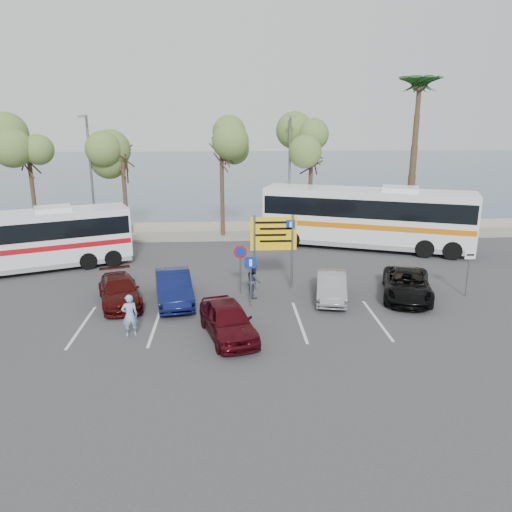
{
  "coord_description": "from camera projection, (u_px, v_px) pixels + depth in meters",
  "views": [
    {
      "loc": [
        -1.14,
        -19.67,
        8.0
      ],
      "look_at": [
        0.16,
        3.0,
        1.68
      ],
      "focal_mm": 35.0,
      "sensor_mm": 36.0,
      "label": 1
    }
  ],
  "objects": [
    {
      "name": "street_lamp_right",
      "position": [
        290.0,
        170.0,
        33.06
      ],
      "size": [
        0.45,
        1.15,
        8.01
      ],
      "color": "slate",
      "rests_on": "kerb_strip"
    },
    {
      "name": "pedestrian_near",
      "position": [
        130.0,
        315.0,
        18.71
      ],
      "size": [
        0.69,
        0.56,
        1.65
      ],
      "primitive_type": "imported",
      "rotation": [
        0.0,
        0.0,
        3.44
      ],
      "color": "#8BA2CB",
      "rests_on": "ground"
    },
    {
      "name": "car_blue",
      "position": [
        174.0,
        287.0,
        22.18
      ],
      "size": [
        2.2,
        4.47,
        1.41
      ],
      "primitive_type": "imported",
      "rotation": [
        0.0,
        0.0,
        0.17
      ],
      "color": "#0F1648",
      "rests_on": "ground"
    },
    {
      "name": "car_red",
      "position": [
        228.0,
        320.0,
        18.68
      ],
      "size": [
        2.57,
        4.24,
        1.35
      ],
      "primitive_type": "imported",
      "rotation": [
        0.0,
        0.0,
        0.26
      ],
      "color": "#4B0A12",
      "rests_on": "ground"
    },
    {
      "name": "suv_black",
      "position": [
        407.0,
        285.0,
        22.78
      ],
      "size": [
        3.26,
        4.91,
        1.25
      ],
      "primitive_type": "imported",
      "rotation": [
        0.0,
        0.0,
        -0.28
      ],
      "color": "black",
      "rests_on": "ground"
    },
    {
      "name": "palm_tree",
      "position": [
        419.0,
        88.0,
        32.57
      ],
      "size": [
        4.8,
        4.8,
        11.2
      ],
      "color": "#382619",
      "rests_on": "kerb_strip"
    },
    {
      "name": "tree_far_left",
      "position": [
        27.0,
        144.0,
        32.12
      ],
      "size": [
        3.2,
        3.2,
        7.6
      ],
      "color": "#382619",
      "rests_on": "kerb_strip"
    },
    {
      "name": "coach_bus_left",
      "position": [
        23.0,
        243.0,
        26.4
      ],
      "size": [
        11.0,
        6.37,
        3.41
      ],
      "color": "white",
      "rests_on": "ground"
    },
    {
      "name": "direction_sign",
      "position": [
        274.0,
        239.0,
        23.6
      ],
      "size": [
        2.2,
        0.12,
        3.6
      ],
      "color": "slate",
      "rests_on": "ground"
    },
    {
      "name": "pedestrian_far",
      "position": [
        254.0,
        281.0,
        22.85
      ],
      "size": [
        0.69,
        0.83,
        1.56
      ],
      "primitive_type": "imported",
      "rotation": [
        0.0,
        0.0,
        1.71
      ],
      "color": "#343A4E",
      "rests_on": "ground"
    },
    {
      "name": "street_lamp_left",
      "position": [
        91.0,
        172.0,
        32.34
      ],
      "size": [
        0.45,
        1.15,
        8.01
      ],
      "color": "slate",
      "rests_on": "kerb_strip"
    },
    {
      "name": "tree_right",
      "position": [
        312.0,
        146.0,
        33.18
      ],
      "size": [
        3.2,
        3.2,
        7.4
      ],
      "color": "#382619",
      "rests_on": "kerb_strip"
    },
    {
      "name": "sign_no_stop",
      "position": [
        240.0,
        262.0,
        22.96
      ],
      "size": [
        0.6,
        0.08,
        2.35
      ],
      "color": "slate",
      "rests_on": "ground"
    },
    {
      "name": "lane_markings",
      "position": [
        230.0,
        323.0,
        20.1
      ],
      "size": [
        12.02,
        4.2,
        0.01
      ],
      "primitive_type": null,
      "color": "silver",
      "rests_on": "ground"
    },
    {
      "name": "tree_left",
      "position": [
        122.0,
        149.0,
        32.53
      ],
      "size": [
        3.2,
        3.2,
        7.2
      ],
      "color": "#382619",
      "rests_on": "kerb_strip"
    },
    {
      "name": "car_silver_b",
      "position": [
        331.0,
        286.0,
        22.59
      ],
      "size": [
        1.95,
        3.89,
        1.23
      ],
      "primitive_type": "imported",
      "rotation": [
        0.0,
        0.0,
        -0.18
      ],
      "color": "#949499",
      "rests_on": "ground"
    },
    {
      "name": "sign_parking",
      "position": [
        251.0,
        274.0,
        21.48
      ],
      "size": [
        0.5,
        0.07,
        2.25
      ],
      "color": "slate",
      "rests_on": "ground"
    },
    {
      "name": "car_maroon",
      "position": [
        119.0,
        291.0,
        22.08
      ],
      "size": [
        2.78,
        4.4,
        1.19
      ],
      "primitive_type": "imported",
      "rotation": [
        0.0,
        0.0,
        0.29
      ],
      "color": "#430D0B",
      "rests_on": "ground"
    },
    {
      "name": "ground",
      "position": [
        256.0,
        313.0,
        21.12
      ],
      "size": [
        120.0,
        120.0,
        0.0
      ],
      "primitive_type": "plane",
      "color": "#37373A",
      "rests_on": "ground"
    },
    {
      "name": "kerb_strip",
      "position": [
        245.0,
        236.0,
        34.57
      ],
      "size": [
        44.0,
        2.4,
        0.15
      ],
      "primitive_type": "cube",
      "color": "gray",
      "rests_on": "ground"
    },
    {
      "name": "tree_mid",
      "position": [
        221.0,
        139.0,
        32.72
      ],
      "size": [
        3.2,
        3.2,
        8.0
      ],
      "color": "#382619",
      "rests_on": "kerb_strip"
    },
    {
      "name": "coach_bus_right",
      "position": [
        366.0,
        220.0,
        31.14
      ],
      "size": [
        12.88,
        7.02,
        3.97
      ],
      "color": "white",
      "rests_on": "ground"
    },
    {
      "name": "seawall",
      "position": [
        244.0,
        227.0,
        36.43
      ],
      "size": [
        48.0,
        0.8,
        0.6
      ],
      "primitive_type": "cube",
      "color": "#A29581",
      "rests_on": "ground"
    },
    {
      "name": "sign_taxi",
      "position": [
        469.0,
        267.0,
        22.72
      ],
      "size": [
        0.5,
        0.07,
        2.2
      ],
      "color": "slate",
      "rests_on": "ground"
    },
    {
      "name": "sea",
      "position": [
        234.0,
        170.0,
        78.83
      ],
      "size": [
        140.0,
        140.0,
        0.0
      ],
      "primitive_type": "plane",
      "color": "#43566C",
      "rests_on": "ground"
    }
  ]
}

